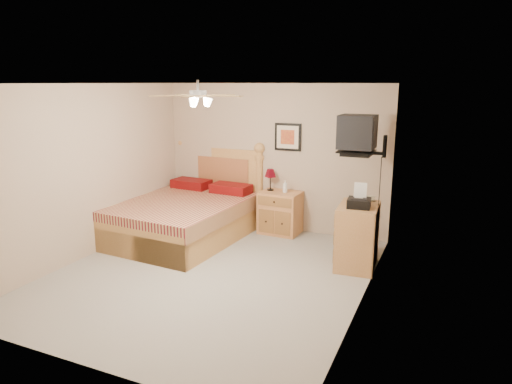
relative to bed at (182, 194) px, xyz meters
The scene contains 17 objects.
floor 1.77m from the bed, 44.47° to the right, with size 4.50×4.50×0.00m, color gray.
ceiling 2.37m from the bed, 44.47° to the right, with size 4.00×4.50×0.04m, color white.
wall_back 1.68m from the bed, 44.73° to the left, with size 4.00×0.04×2.50m, color tan.
wall_front 3.59m from the bed, 71.30° to the right, with size 4.00×0.04×2.50m, color tan.
wall_left 1.50m from the bed, 127.49° to the right, with size 0.04×4.50×2.50m, color tan.
wall_right 3.37m from the bed, 19.63° to the right, with size 0.04×4.50×2.50m, color tan.
bed is the anchor object (origin of this frame).
nightstand 1.68m from the bed, 32.76° to the left, with size 0.66×0.50×0.72m, color #BC7849.
table_lamp 1.51m from the bed, 38.87° to the left, with size 0.20×0.20×0.37m, color #5D0513, non-canonical shape.
lotion_bottle 1.71m from the bed, 31.39° to the left, with size 0.08×0.08×0.21m, color white.
framed_picture 1.99m from the bed, 38.19° to the left, with size 0.46×0.04×0.46m, color black.
dresser 2.89m from the bed, ahead, with size 0.52×0.75×0.89m, color #A57038.
fax_machine 2.91m from the bed, ahead, with size 0.30×0.32×0.32m, color black, non-canonical shape.
magazine_lower 2.84m from the bed, ahead, with size 0.19×0.26×0.02m, color #ADA289.
magazine_upper 2.86m from the bed, ahead, with size 0.18×0.24×0.02m, color gray.
wall_tv 3.09m from the bed, ahead, with size 0.56×0.46×0.58m, color black, non-canonical shape.
ceiling_fan 2.37m from the bed, 49.16° to the right, with size 1.14×1.14×0.28m, color silver, non-canonical shape.
Camera 1 is at (2.85, -4.98, 2.51)m, focal length 32.00 mm.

